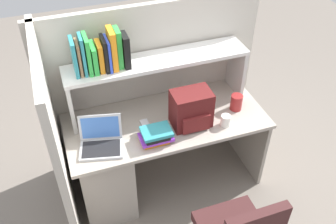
{
  "coord_description": "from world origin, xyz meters",
  "views": [
    {
      "loc": [
        -0.73,
        -2.16,
        2.71
      ],
      "look_at": [
        0.0,
        -0.05,
        0.85
      ],
      "focal_mm": 40.42,
      "sensor_mm": 36.0,
      "label": 1
    }
  ],
  "objects_px": {
    "backpack": "(191,109)",
    "snack_canister": "(236,102)",
    "laptop": "(101,141)",
    "computer_mouse": "(145,125)",
    "paper_cup": "(226,121)"
  },
  "relations": [
    {
      "from": "backpack",
      "to": "snack_canister",
      "type": "distance_m",
      "value": 0.43
    },
    {
      "from": "laptop",
      "to": "computer_mouse",
      "type": "height_order",
      "value": "laptop"
    },
    {
      "from": "computer_mouse",
      "to": "backpack",
      "type": "bearing_deg",
      "value": -16.21
    },
    {
      "from": "backpack",
      "to": "laptop",
      "type": "bearing_deg",
      "value": -179.01
    },
    {
      "from": "backpack",
      "to": "snack_canister",
      "type": "height_order",
      "value": "backpack"
    },
    {
      "from": "computer_mouse",
      "to": "snack_canister",
      "type": "height_order",
      "value": "snack_canister"
    },
    {
      "from": "computer_mouse",
      "to": "paper_cup",
      "type": "xyz_separation_m",
      "value": [
        0.6,
        -0.19,
        0.03
      ]
    },
    {
      "from": "backpack",
      "to": "paper_cup",
      "type": "bearing_deg",
      "value": -22.48
    },
    {
      "from": "laptop",
      "to": "paper_cup",
      "type": "xyz_separation_m",
      "value": [
        0.96,
        -0.09,
        -0.0
      ]
    },
    {
      "from": "backpack",
      "to": "paper_cup",
      "type": "distance_m",
      "value": 0.29
    },
    {
      "from": "laptop",
      "to": "paper_cup",
      "type": "height_order",
      "value": "laptop"
    },
    {
      "from": "paper_cup",
      "to": "snack_canister",
      "type": "relative_size",
      "value": 0.69
    },
    {
      "from": "laptop",
      "to": "computer_mouse",
      "type": "relative_size",
      "value": 3.46
    },
    {
      "from": "laptop",
      "to": "computer_mouse",
      "type": "bearing_deg",
      "value": 15.26
    },
    {
      "from": "paper_cup",
      "to": "backpack",
      "type": "bearing_deg",
      "value": 157.52
    }
  ]
}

